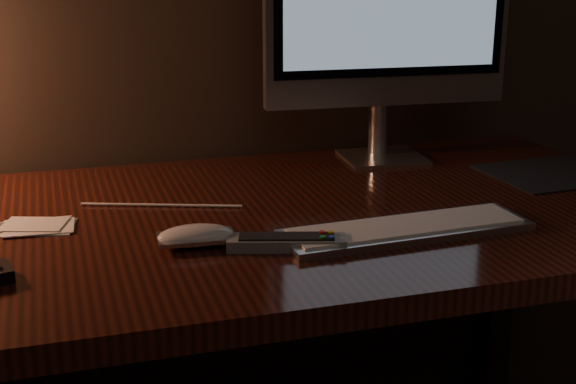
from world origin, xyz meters
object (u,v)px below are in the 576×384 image
object	(u,v)px
monitor	(389,7)
keyboard	(406,229)
desk	(212,273)
mouse	(196,238)
tv_remote	(287,242)

from	to	relation	value
monitor	keyboard	distance (m)	0.54
monitor	keyboard	xyz separation A→B (m)	(-0.14, -0.42, -0.31)
desk	keyboard	bearing A→B (deg)	-41.20
keyboard	mouse	xyz separation A→B (m)	(-0.32, 0.04, 0.00)
mouse	monitor	bearing A→B (deg)	43.46
monitor	keyboard	size ratio (longest dim) A/B	1.33
desk	mouse	size ratio (longest dim) A/B	13.92
mouse	tv_remote	world-z (taller)	tv_remote
desk	mouse	distance (m)	0.24
monitor	tv_remote	size ratio (longest dim) A/B	2.92
desk	keyboard	distance (m)	0.38
desk	tv_remote	xyz separation A→B (m)	(0.07, -0.24, 0.14)
tv_remote	monitor	bearing A→B (deg)	67.95
keyboard	tv_remote	xyz separation A→B (m)	(-0.20, -0.01, 0.00)
monitor	keyboard	world-z (taller)	monitor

